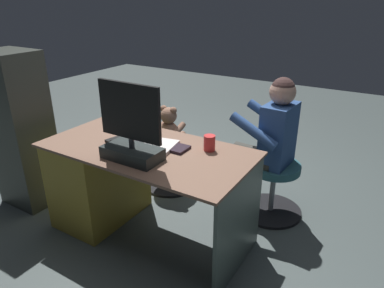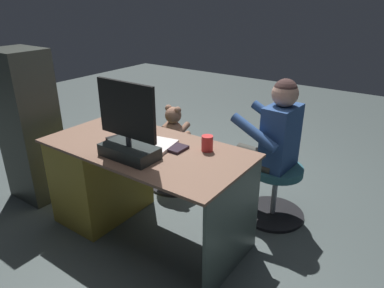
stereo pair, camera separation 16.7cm
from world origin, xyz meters
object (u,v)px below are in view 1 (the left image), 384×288
Objects in this scene: monitor at (131,136)px; computer_mouse at (130,135)px; cup at (209,143)px; desk at (108,177)px; visitor_chair at (273,185)px; tv_remote at (115,139)px; office_chair_teddy at (170,161)px; teddy_bear at (170,126)px; person at (267,135)px; keyboard at (161,144)px.

computer_mouse is (0.26, -0.27, -0.14)m from monitor.
computer_mouse is 0.63m from cup.
visitor_chair is at bearing -144.94° from desk.
computer_mouse is (-0.18, -0.09, 0.36)m from desk.
tv_remote reaches higher than office_chair_teddy.
office_chair_teddy is at bearing 3.80° from visitor_chair.
office_chair_teddy is (0.70, -0.51, -0.52)m from cup.
cup reaches higher than teddy_bear.
person reaches higher than cup.
cup reaches higher than tv_remote.
computer_mouse is 1.07m from person.
cup reaches higher than desk.
tv_remote is 1.33m from visitor_chair.
teddy_bear reaches higher than tv_remote.
cup is 0.32× the size of teddy_bear.
monitor is 0.97× the size of visitor_chair.
teddy_bear reaches higher than desk.
monitor is at bearing 46.28° from cup.
office_chair_teddy is (0.08, -0.61, -0.49)m from computer_mouse.
keyboard is 1.23× the size of teddy_bear.
office_chair_teddy is at bearing 3.80° from person.
teddy_bear is (-0.10, -0.72, 0.23)m from desk.
monitor is 1.00× the size of office_chair_teddy.
teddy_bear is (0.36, -0.63, -0.13)m from keyboard.
desk is 0.42m from computer_mouse.
person is at bearing -176.95° from teddy_bear.
cup is 0.89m from teddy_bear.
person is (-0.57, -0.95, -0.20)m from monitor.
monitor is 1.19× the size of keyboard.
monitor is 1.00m from teddy_bear.
cup is 0.72× the size of tv_remote.
tv_remote is 0.73m from teddy_bear.
keyboard is (-0.47, -0.09, 0.36)m from desk.
desk is at bearing 10.88° from tv_remote.
tv_remote reaches higher than visitor_chair.
keyboard reaches higher than desk.
office_chair_teddy is at bearing -74.80° from tv_remote.
keyboard is at bearing 47.44° from visitor_chair.
person is (-0.21, -0.57, -0.10)m from cup.
cup is at bearing 69.95° from person.
person reaches higher than teddy_bear.
computer_mouse is at bearing 96.86° from teddy_bear.
visitor_chair is 0.43m from person.
teddy_bear is at bearing -98.29° from desk.
desk is 1.30m from person.
desk is at bearing 35.06° from visitor_chair.
desk is at bearing 37.11° from person.
computer_mouse is 0.19× the size of visitor_chair.
person reaches higher than computer_mouse.
desk is 4.37× the size of teddy_bear.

